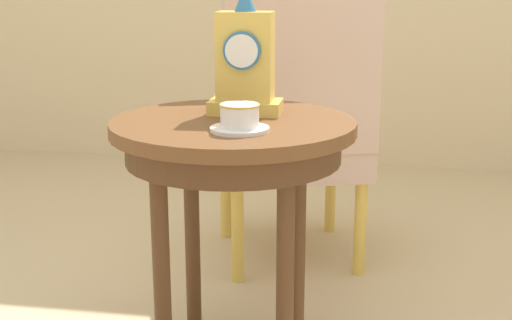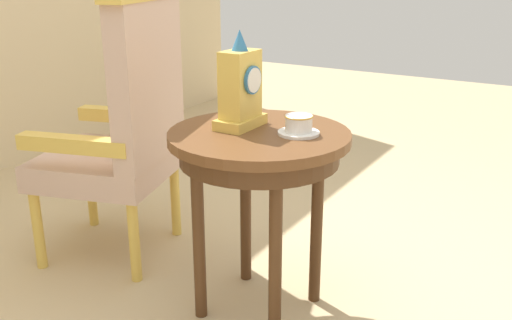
{
  "view_description": "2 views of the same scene",
  "coord_description": "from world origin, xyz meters",
  "px_view_note": "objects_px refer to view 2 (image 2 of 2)",
  "views": [
    {
      "loc": [
        0.41,
        -1.68,
        1.05
      ],
      "look_at": [
        0.14,
        -0.01,
        0.6
      ],
      "focal_mm": 48.71,
      "sensor_mm": 36.0,
      "label": 1
    },
    {
      "loc": [
        -1.55,
        -0.95,
        1.24
      ],
      "look_at": [
        0.02,
        0.0,
        0.61
      ],
      "focal_mm": 40.63,
      "sensor_mm": 36.0,
      "label": 2
    }
  ],
  "objects_px": {
    "armchair": "(125,125)",
    "teacup_left": "(299,126)",
    "side_table": "(259,156)",
    "mantel_clock": "(240,89)"
  },
  "relations": [
    {
      "from": "armchair",
      "to": "mantel_clock",
      "type": "bearing_deg",
      "value": -96.29
    },
    {
      "from": "side_table",
      "to": "armchair",
      "type": "xyz_separation_m",
      "value": [
        0.09,
        0.71,
        -0.01
      ]
    },
    {
      "from": "side_table",
      "to": "teacup_left",
      "type": "distance_m",
      "value": 0.18
    },
    {
      "from": "teacup_left",
      "to": "mantel_clock",
      "type": "relative_size",
      "value": 0.42
    },
    {
      "from": "side_table",
      "to": "mantel_clock",
      "type": "bearing_deg",
      "value": 78.83
    },
    {
      "from": "armchair",
      "to": "side_table",
      "type": "bearing_deg",
      "value": -96.88
    },
    {
      "from": "armchair",
      "to": "teacup_left",
      "type": "bearing_deg",
      "value": -93.06
    },
    {
      "from": "mantel_clock",
      "to": "side_table",
      "type": "bearing_deg",
      "value": -101.17
    },
    {
      "from": "side_table",
      "to": "teacup_left",
      "type": "bearing_deg",
      "value": -72.57
    },
    {
      "from": "side_table",
      "to": "armchair",
      "type": "relative_size",
      "value": 0.61
    }
  ]
}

